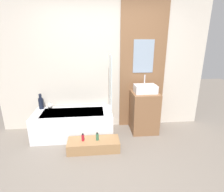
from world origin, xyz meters
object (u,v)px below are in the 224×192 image
bathtub (74,124)px  bottle_soap_primary (83,138)px  wooden_step_bench (94,145)px  bottle_soap_secondary (97,137)px  sink (145,89)px  vase_round_light (50,106)px  vase_tall_dark (41,103)px

bathtub → bottle_soap_primary: (0.21, -0.53, -0.00)m
wooden_step_bench → bottle_soap_secondary: size_ratio=6.21×
sink → bottle_soap_primary: size_ratio=3.16×
sink → vase_round_light: sink is taller
bottle_soap_primary → bottle_soap_secondary: 0.24m
bathtub → wooden_step_bench: 0.68m
vase_tall_dark → bottle_soap_secondary: size_ratio=2.18×
bathtub → vase_round_light: 0.61m
bottle_soap_primary → vase_round_light: bearing=131.7°
bathtub → vase_round_light: vase_round_light is taller
sink → bathtub: bearing=-177.4°
bathtub → bottle_soap_secondary: (0.45, -0.53, -0.00)m
bathtub → sink: size_ratio=3.50×
wooden_step_bench → vase_round_light: bearing=138.2°
vase_tall_dark → bottle_soap_secondary: 1.39m
vase_tall_dark → vase_round_light: size_ratio=2.88×
vase_round_light → bottle_soap_primary: bearing=-48.3°
wooden_step_bench → bottle_soap_primary: bearing=180.0°
bathtub → wooden_step_bench: size_ratio=1.69×
bottle_soap_secondary → bottle_soap_primary: bearing=180.0°
wooden_step_bench → vase_tall_dark: size_ratio=2.85×
bottle_soap_primary → vase_tall_dark: bearing=137.8°
wooden_step_bench → vase_round_light: (-0.86, 0.77, 0.45)m
sink → bottle_soap_primary: sink is taller
bathtub → vase_tall_dark: 0.78m
bottle_soap_secondary → wooden_step_bench: bearing=180.0°
vase_tall_dark → bottle_soap_primary: 1.21m
vase_round_light → bottle_soap_primary: 1.07m
vase_round_light → bottle_soap_secondary: 1.24m
wooden_step_bench → bottle_soap_secondary: bottle_soap_secondary is taller
bathtub → bottle_soap_primary: bathtub is taller
wooden_step_bench → vase_round_light: size_ratio=8.20×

